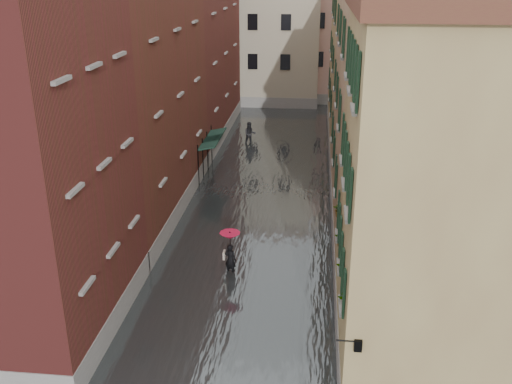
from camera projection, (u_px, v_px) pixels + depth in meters
The scene contains 16 objects.
ground at pixel (234, 307), 22.69m from camera, with size 120.00×120.00×0.00m, color #575759.
floodwater at pixel (264, 188), 34.67m from camera, with size 10.00×60.00×0.20m, color #3F4445.
building_left_near at pixel (16, 163), 19.14m from camera, with size 6.00×8.00×13.00m, color maroon.
building_left_mid at pixel (123, 99), 29.40m from camera, with size 6.00×14.00×12.50m, color #5A221C.
building_left_far at pixel (186, 47), 42.98m from camera, with size 6.00×16.00×14.00m, color maroon.
building_right_near at pixel (441, 200), 18.03m from camera, with size 6.00×8.00×11.50m, color olive.
building_right_mid at pixel (399, 101), 27.92m from camera, with size 6.00×14.00×13.00m, color tan.
building_right_far at pixel (373, 67), 42.05m from camera, with size 6.00×16.00×11.50m, color olive.
building_end_cream at pixel (258, 34), 55.70m from camera, with size 12.00×9.00×13.00m, color #B1A98D.
building_end_pink at pixel (349, 38), 56.85m from camera, with size 10.00×9.00×12.00m, color #CFA291.
awning_near at pixel (210, 143), 35.17m from camera, with size 1.09×2.97×2.80m.
awning_far at pixel (214, 137), 36.54m from camera, with size 1.09×3.09×2.80m.
wall_lantern at pixel (357, 344), 15.61m from camera, with size 0.71×0.22×0.35m.
window_planters at pixel (344, 243), 20.21m from camera, with size 0.59×7.80×0.84m.
pedestrian_main at pixel (230, 250), 24.62m from camera, with size 0.90×0.90×2.06m.
pedestrian_far at pixel (250, 134), 42.71m from camera, with size 0.90×0.70×1.85m, color black.
Camera 1 is at (2.95, -19.19, 12.66)m, focal length 40.00 mm.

